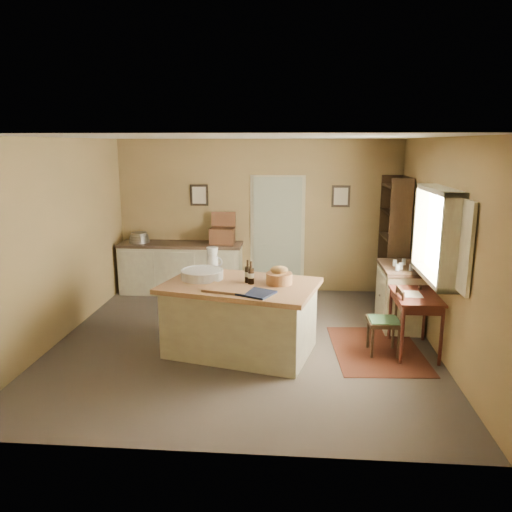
{
  "coord_description": "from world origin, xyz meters",
  "views": [
    {
      "loc": [
        0.66,
        -6.3,
        2.63
      ],
      "look_at": [
        0.15,
        0.18,
        1.15
      ],
      "focal_mm": 35.0,
      "sensor_mm": 36.0,
      "label": 1
    }
  ],
  "objects_px": {
    "desk_chair": "(384,322)",
    "shelving_unit": "(397,240)",
    "sideboard": "(182,266)",
    "writing_desk": "(416,302)",
    "right_cabinet": "(399,295)",
    "work_island": "(240,316)"
  },
  "relations": [
    {
      "from": "desk_chair",
      "to": "shelving_unit",
      "type": "height_order",
      "value": "shelving_unit"
    },
    {
      "from": "desk_chair",
      "to": "shelving_unit",
      "type": "relative_size",
      "value": 0.4
    },
    {
      "from": "sideboard",
      "to": "shelving_unit",
      "type": "height_order",
      "value": "shelving_unit"
    },
    {
      "from": "writing_desk",
      "to": "shelving_unit",
      "type": "xyz_separation_m",
      "value": [
        0.15,
        2.15,
        0.38
      ]
    },
    {
      "from": "right_cabinet",
      "to": "shelving_unit",
      "type": "xyz_separation_m",
      "value": [
        0.15,
        1.2,
        0.59
      ]
    },
    {
      "from": "work_island",
      "to": "right_cabinet",
      "type": "distance_m",
      "value": 2.48
    },
    {
      "from": "writing_desk",
      "to": "desk_chair",
      "type": "xyz_separation_m",
      "value": [
        -0.4,
        -0.1,
        -0.24
      ]
    },
    {
      "from": "work_island",
      "to": "sideboard",
      "type": "height_order",
      "value": "work_island"
    },
    {
      "from": "sideboard",
      "to": "shelving_unit",
      "type": "bearing_deg",
      "value": -3.1
    },
    {
      "from": "desk_chair",
      "to": "right_cabinet",
      "type": "distance_m",
      "value": 1.13
    },
    {
      "from": "work_island",
      "to": "shelving_unit",
      "type": "bearing_deg",
      "value": 58.48
    },
    {
      "from": "writing_desk",
      "to": "right_cabinet",
      "type": "bearing_deg",
      "value": 90.01
    },
    {
      "from": "sideboard",
      "to": "writing_desk",
      "type": "height_order",
      "value": "sideboard"
    },
    {
      "from": "work_island",
      "to": "writing_desk",
      "type": "xyz_separation_m",
      "value": [
        2.22,
        0.16,
        0.19
      ]
    },
    {
      "from": "work_island",
      "to": "writing_desk",
      "type": "bearing_deg",
      "value": 18.35
    },
    {
      "from": "desk_chair",
      "to": "right_cabinet",
      "type": "relative_size",
      "value": 0.85
    },
    {
      "from": "sideboard",
      "to": "desk_chair",
      "type": "height_order",
      "value": "sideboard"
    },
    {
      "from": "work_island",
      "to": "desk_chair",
      "type": "height_order",
      "value": "work_island"
    },
    {
      "from": "writing_desk",
      "to": "desk_chair",
      "type": "height_order",
      "value": "desk_chair"
    },
    {
      "from": "sideboard",
      "to": "desk_chair",
      "type": "bearing_deg",
      "value": -37.99
    },
    {
      "from": "writing_desk",
      "to": "work_island",
      "type": "bearing_deg",
      "value": -175.78
    },
    {
      "from": "right_cabinet",
      "to": "sideboard",
      "type": "bearing_deg",
      "value": 158.41
    }
  ]
}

